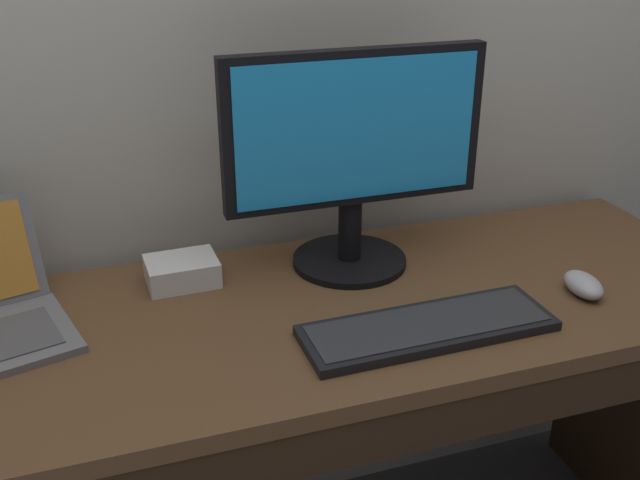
{
  "coord_description": "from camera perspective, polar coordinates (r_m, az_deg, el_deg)",
  "views": [
    {
      "loc": [
        -0.31,
        -1.15,
        1.48
      ],
      "look_at": [
        0.08,
        0.0,
        0.91
      ],
      "focal_mm": 41.49,
      "sensor_mm": 36.0,
      "label": 1
    }
  ],
  "objects": [
    {
      "name": "computer_mouse",
      "position": [
        1.53,
        19.65,
        -3.27
      ],
      "size": [
        0.07,
        0.11,
        0.04
      ],
      "primitive_type": "ellipsoid",
      "rotation": [
        0.0,
        0.0,
        -0.07
      ],
      "color": "#B7B7BC",
      "rests_on": "desk"
    },
    {
      "name": "wired_keyboard",
      "position": [
        1.34,
        8.31,
        -6.7
      ],
      "size": [
        0.46,
        0.16,
        0.02
      ],
      "color": "black",
      "rests_on": "desk"
    },
    {
      "name": "desk",
      "position": [
        1.5,
        -2.75,
        -13.22
      ],
      "size": [
        1.89,
        0.6,
        0.77
      ],
      "color": "brown",
      "rests_on": "ground"
    },
    {
      "name": "external_drive_box",
      "position": [
        1.5,
        -10.6,
        -2.37
      ],
      "size": [
        0.14,
        0.11,
        0.05
      ],
      "primitive_type": "cube",
      "rotation": [
        0.0,
        0.0,
        0.03
      ],
      "color": "silver",
      "rests_on": "desk"
    },
    {
      "name": "external_monitor",
      "position": [
        1.46,
        2.64,
        6.93
      ],
      "size": [
        0.53,
        0.24,
        0.45
      ],
      "color": "black",
      "rests_on": "desk"
    }
  ]
}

